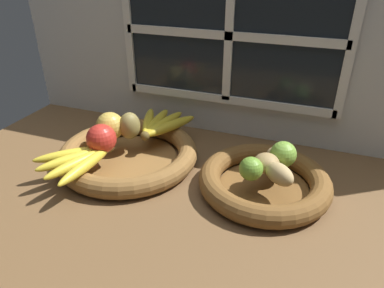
% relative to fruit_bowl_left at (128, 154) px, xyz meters
% --- Properties ---
extents(ground_plane, '(1.40, 0.90, 0.03)m').
position_rel_fruit_bowl_left_xyz_m(ground_plane, '(0.20, -0.02, -0.04)').
color(ground_plane, brown).
extents(back_wall, '(1.40, 0.05, 0.55)m').
position_rel_fruit_bowl_left_xyz_m(back_wall, '(0.20, 0.28, 0.25)').
color(back_wall, silver).
rests_on(back_wall, ground_plane).
extents(fruit_bowl_left, '(0.38, 0.38, 0.05)m').
position_rel_fruit_bowl_left_xyz_m(fruit_bowl_left, '(0.00, 0.00, 0.00)').
color(fruit_bowl_left, brown).
rests_on(fruit_bowl_left, ground_plane).
extents(fruit_bowl_right, '(0.32, 0.32, 0.05)m').
position_rel_fruit_bowl_left_xyz_m(fruit_bowl_right, '(0.38, -0.00, 0.00)').
color(fruit_bowl_right, brown).
rests_on(fruit_bowl_right, ground_plane).
extents(apple_golden_left, '(0.08, 0.08, 0.08)m').
position_rel_fruit_bowl_left_xyz_m(apple_golden_left, '(-0.06, 0.02, 0.07)').
color(apple_golden_left, gold).
rests_on(apple_golden_left, fruit_bowl_left).
extents(apple_red_front, '(0.08, 0.08, 0.08)m').
position_rel_fruit_bowl_left_xyz_m(apple_red_front, '(-0.04, -0.05, 0.07)').
color(apple_red_front, red).
rests_on(apple_red_front, fruit_bowl_left).
extents(pear_brown, '(0.07, 0.07, 0.08)m').
position_rel_fruit_bowl_left_xyz_m(pear_brown, '(-0.01, 0.04, 0.07)').
color(pear_brown, olive).
rests_on(pear_brown, fruit_bowl_left).
extents(banana_bunch_front, '(0.16, 0.20, 0.03)m').
position_rel_fruit_bowl_left_xyz_m(banana_bunch_front, '(-0.06, -0.13, 0.04)').
color(banana_bunch_front, yellow).
rests_on(banana_bunch_front, fruit_bowl_left).
extents(banana_bunch_back, '(0.18, 0.20, 0.03)m').
position_rel_fruit_bowl_left_xyz_m(banana_bunch_back, '(0.04, 0.13, 0.04)').
color(banana_bunch_back, gold).
rests_on(banana_bunch_back, fruit_bowl_left).
extents(potato_small, '(0.09, 0.09, 0.05)m').
position_rel_fruit_bowl_left_xyz_m(potato_small, '(0.41, -0.03, 0.05)').
color(potato_small, tan).
rests_on(potato_small, fruit_bowl_right).
extents(potato_back, '(0.08, 0.09, 0.04)m').
position_rel_fruit_bowl_left_xyz_m(potato_back, '(0.40, 0.05, 0.05)').
color(potato_back, tan).
rests_on(potato_back, fruit_bowl_right).
extents(potato_large, '(0.07, 0.06, 0.05)m').
position_rel_fruit_bowl_left_xyz_m(potato_large, '(0.38, 0.00, 0.05)').
color(potato_large, '#A38451').
rests_on(potato_large, fruit_bowl_right).
extents(lime_near, '(0.06, 0.06, 0.06)m').
position_rel_fruit_bowl_left_xyz_m(lime_near, '(0.35, -0.04, 0.06)').
color(lime_near, '#6B9E33').
rests_on(lime_near, fruit_bowl_right).
extents(lime_far, '(0.06, 0.06, 0.06)m').
position_rel_fruit_bowl_left_xyz_m(lime_far, '(0.41, 0.04, 0.06)').
color(lime_far, '#7AAD3D').
rests_on(lime_far, fruit_bowl_right).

